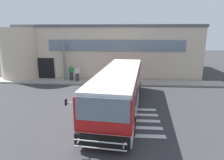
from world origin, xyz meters
TOP-DOWN VIEW (x-y plane):
  - ground_plane at (0.00, 0.00)m, footprint 80.00×90.00m
  - bay_paint_stripes at (2.00, -4.20)m, footprint 4.40×3.96m
  - terminal_building at (-0.68, 11.61)m, footprint 22.38×13.80m
  - boarding_curb at (0.00, 4.80)m, footprint 24.58×2.00m
  - entry_support_column at (-4.51, 5.40)m, footprint 0.28×0.28m
  - bus_main_foreground at (1.69, -2.11)m, footprint 4.11×11.77m
  - passenger_near_column at (-3.73, 5.05)m, footprint 0.51×0.51m
  - passenger_by_doorway at (-2.99, 4.68)m, footprint 0.54×0.37m
  - safety_bollard_yellow at (0.50, 3.60)m, footprint 0.18×0.18m

SIDE VIEW (x-z plane):
  - ground_plane at x=0.00m, z-range -0.02..0.00m
  - bay_paint_stripes at x=2.00m, z-range 0.00..0.01m
  - boarding_curb at x=0.00m, z-range 0.00..0.15m
  - safety_bollard_yellow at x=0.50m, z-range 0.00..0.90m
  - passenger_by_doorway at x=-2.99m, z-range 0.24..1.92m
  - passenger_near_column at x=-3.73m, z-range 0.28..1.95m
  - bus_main_foreground at x=1.69m, z-range -0.02..2.68m
  - entry_support_column at x=-4.51m, z-range 0.15..4.09m
  - terminal_building at x=-0.68m, z-range -0.01..5.99m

